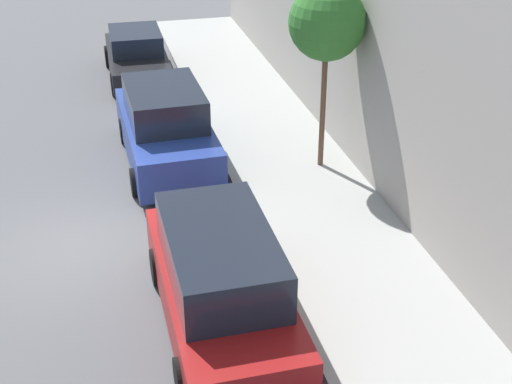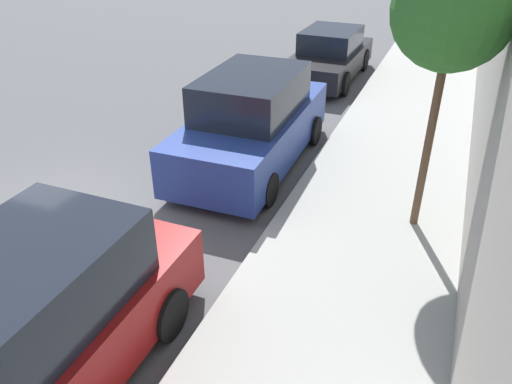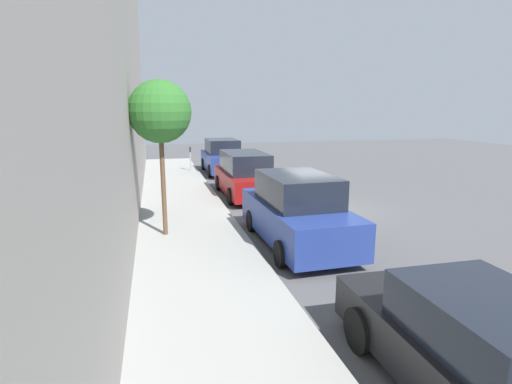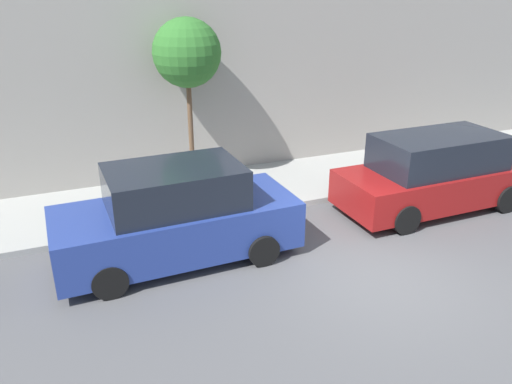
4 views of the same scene
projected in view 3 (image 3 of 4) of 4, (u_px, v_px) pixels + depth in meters
ground_plane at (320, 209)px, 15.08m from camera, size 60.00×60.00×0.00m
sidewalk at (186, 216)px, 13.84m from camera, size 3.08×32.00×0.15m
building_facade at (91, 5)px, 11.85m from camera, size 2.00×32.00×13.53m
parked_suv_nearest at (222, 157)px, 23.49m from camera, size 2.08×4.81×1.98m
parked_minivan_second at (245, 175)px, 17.25m from camera, size 2.02×4.91×1.90m
parked_suv_third at (297, 212)px, 11.07m from camera, size 2.08×4.84×1.98m
parked_sedan_fourth at (479, 354)px, 4.99m from camera, size 1.92×4.53×1.54m
parking_meter_near at (190, 156)px, 23.39m from camera, size 0.11×0.15×1.43m
street_tree at (160, 112)px, 10.90m from camera, size 1.73×1.73×4.37m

